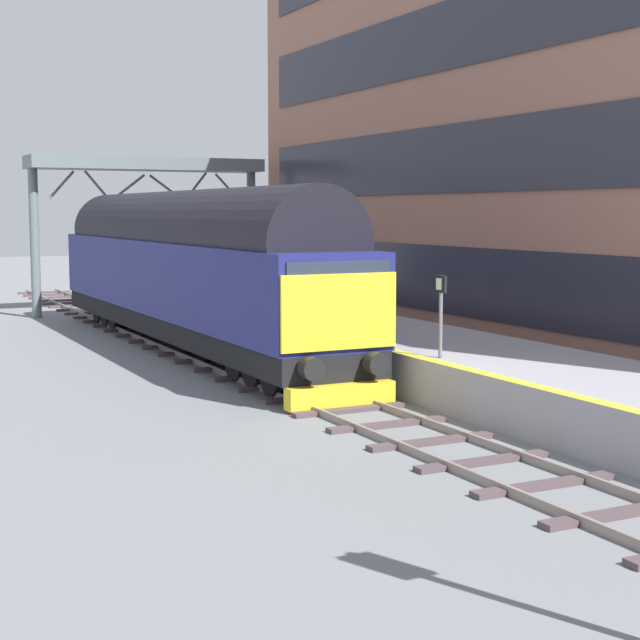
{
  "coord_description": "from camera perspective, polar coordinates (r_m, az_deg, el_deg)",
  "views": [
    {
      "loc": [
        -9.28,
        -20.52,
        4.09
      ],
      "look_at": [
        0.2,
        -1.32,
        1.71
      ],
      "focal_mm": 55.29,
      "sensor_mm": 36.0,
      "label": 1
    }
  ],
  "objects": [
    {
      "name": "diesel_locomotive",
      "position": [
        29.2,
        -7.72,
        3.15
      ],
      "size": [
        2.74,
        19.93,
        4.68
      ],
      "color": "black",
      "rests_on": "ground"
    },
    {
      "name": "station_building",
      "position": [
        29.74,
        13.88,
        12.34
      ],
      "size": [
        4.56,
        32.35,
        14.57
      ],
      "color": "#A06C59",
      "rests_on": "ground"
    },
    {
      "name": "waiting_passenger",
      "position": [
        27.64,
        1.95,
        1.99
      ],
      "size": [
        0.43,
        0.49,
        1.64
      ],
      "rotation": [
        0.0,
        0.0,
        1.87
      ],
      "color": "#35303B",
      "rests_on": "station_platform"
    },
    {
      "name": "track_main",
      "position": [
        22.88,
        -1.92,
        -3.82
      ],
      "size": [
        2.5,
        60.0,
        0.15
      ],
      "color": "gray",
      "rests_on": "ground"
    },
    {
      "name": "ground_plane",
      "position": [
        22.89,
        -1.92,
        -3.95
      ],
      "size": [
        140.0,
        140.0,
        0.0
      ],
      "primitive_type": "plane",
      "color": "slate",
      "rests_on": "ground"
    },
    {
      "name": "platform_number_sign",
      "position": [
        20.8,
        6.98,
        1.01
      ],
      "size": [
        0.1,
        0.44,
        1.74
      ],
      "color": "slate",
      "rests_on": "station_platform"
    },
    {
      "name": "overhead_footbridge",
      "position": [
        40.12,
        -9.97,
        8.27
      ],
      "size": [
        9.3,
        2.0,
        6.18
      ],
      "color": "slate",
      "rests_on": "ground"
    },
    {
      "name": "station_platform",
      "position": [
        24.49,
        5.77,
        -2.12
      ],
      "size": [
        4.0,
        44.0,
        1.01
      ],
      "color": "#98949D",
      "rests_on": "ground"
    }
  ]
}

